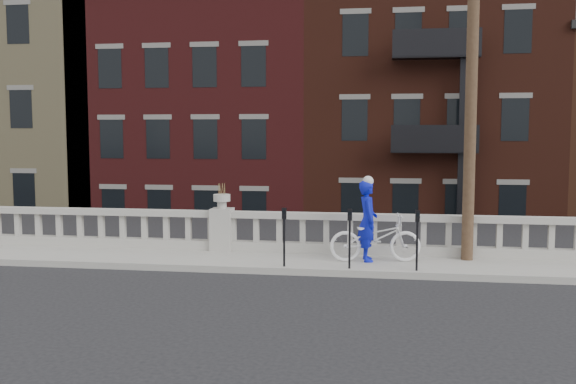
{
  "coord_description": "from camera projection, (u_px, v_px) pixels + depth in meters",
  "views": [
    {
      "loc": [
        4.2,
        -12.23,
        3.24
      ],
      "look_at": [
        1.86,
        3.2,
        1.78
      ],
      "focal_mm": 40.0,
      "sensor_mm": 36.0,
      "label": 1
    }
  ],
  "objects": [
    {
      "name": "utility_pole",
      "position": [
        472.0,
        47.0,
        15.09
      ],
      "size": [
        1.6,
        0.28,
        10.0
      ],
      "color": "#422D1E",
      "rests_on": "sidewalk"
    },
    {
      "name": "parking_meter_b",
      "position": [
        284.0,
        230.0,
        14.7
      ],
      "size": [
        0.1,
        0.09,
        1.36
      ],
      "color": "black",
      "rests_on": "sidewalk"
    },
    {
      "name": "balustrade",
      "position": [
        222.0,
        231.0,
        16.79
      ],
      "size": [
        28.0,
        0.34,
        1.03
      ],
      "color": "#9B9790",
      "rests_on": "sidewalk"
    },
    {
      "name": "bicycle",
      "position": [
        375.0,
        238.0,
        15.3
      ],
      "size": [
        2.25,
        1.06,
        1.14
      ],
      "primitive_type": "imported",
      "rotation": [
        0.0,
        0.0,
        1.72
      ],
      "color": "white",
      "rests_on": "sidewalk"
    },
    {
      "name": "ground",
      "position": [
        173.0,
        293.0,
        12.97
      ],
      "size": [
        120.0,
        120.0,
        0.0
      ],
      "primitive_type": "plane",
      "color": "black",
      "rests_on": "ground"
    },
    {
      "name": "lower_level",
      "position": [
        319.0,
        143.0,
        35.32
      ],
      "size": [
        80.0,
        44.0,
        20.8
      ],
      "color": "#605E59",
      "rests_on": "ground"
    },
    {
      "name": "cyclist",
      "position": [
        368.0,
        221.0,
        15.34
      ],
      "size": [
        0.58,
        0.78,
        1.94
      ],
      "primitive_type": "imported",
      "rotation": [
        0.0,
        0.0,
        1.75
      ],
      "color": "#0C16BB",
      "rests_on": "sidewalk"
    },
    {
      "name": "parking_meter_d",
      "position": [
        417.0,
        233.0,
        14.25
      ],
      "size": [
        0.1,
        0.09,
        1.36
      ],
      "color": "black",
      "rests_on": "sidewalk"
    },
    {
      "name": "parking_meter_c",
      "position": [
        350.0,
        232.0,
        14.48
      ],
      "size": [
        0.1,
        0.09,
        1.36
      ],
      "color": "black",
      "rests_on": "sidewalk"
    },
    {
      "name": "sidewalk",
      "position": [
        213.0,
        260.0,
        15.91
      ],
      "size": [
        32.0,
        2.2,
        0.15
      ],
      "primitive_type": "cube",
      "color": "#9B9790",
      "rests_on": "ground"
    },
    {
      "name": "planter_pedestal",
      "position": [
        222.0,
        224.0,
        16.78
      ],
      "size": [
        0.55,
        0.55,
        1.76
      ],
      "color": "#9B9790",
      "rests_on": "sidewalk"
    }
  ]
}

